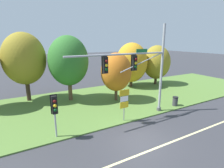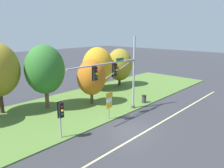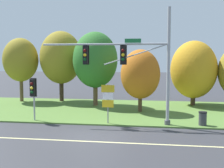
# 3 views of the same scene
# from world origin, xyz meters

# --- Properties ---
(ground_plane) EXTENTS (160.00, 160.00, 0.00)m
(ground_plane) POSITION_xyz_m (0.00, 0.00, 0.00)
(ground_plane) COLOR #333338
(lane_stripe) EXTENTS (36.00, 0.16, 0.01)m
(lane_stripe) POSITION_xyz_m (0.00, -1.20, 0.00)
(lane_stripe) COLOR beige
(lane_stripe) RESTS_ON ground
(grass_verge) EXTENTS (48.00, 11.50, 0.10)m
(grass_verge) POSITION_xyz_m (0.00, 8.25, 0.05)
(grass_verge) COLOR #517533
(grass_verge) RESTS_ON ground
(traffic_signal_mast) EXTENTS (8.92, 0.49, 7.89)m
(traffic_signal_mast) POSITION_xyz_m (2.14, 3.08, 4.44)
(traffic_signal_mast) COLOR #9EA0A5
(traffic_signal_mast) RESTS_ON grass_verge
(pedestrian_signal_near_kerb) EXTENTS (0.46, 0.55, 3.08)m
(pedestrian_signal_near_kerb) POSITION_xyz_m (-5.02, 2.94, 2.32)
(pedestrian_signal_near_kerb) COLOR #9EA0A5
(pedestrian_signal_near_kerb) RESTS_ON grass_verge
(route_sign_post) EXTENTS (0.91, 0.08, 2.72)m
(route_sign_post) POSITION_xyz_m (0.44, 2.91, 1.83)
(route_sign_post) COLOR slate
(route_sign_post) RESTS_ON grass_verge
(tree_left_of_mast) EXTENTS (4.39, 4.39, 7.34)m
(tree_left_of_mast) POSITION_xyz_m (-6.02, 12.31, 4.68)
(tree_left_of_mast) COLOR #423021
(tree_left_of_mast) RESTS_ON grass_verge
(tree_behind_signpost) EXTENTS (4.25, 4.25, 7.02)m
(tree_behind_signpost) POSITION_xyz_m (-1.94, 10.19, 4.45)
(tree_behind_signpost) COLOR brown
(tree_behind_signpost) RESTS_ON grass_verge
(tree_mid_verge) EXTENTS (3.32, 3.32, 5.26)m
(tree_mid_verge) POSITION_xyz_m (2.46, 7.63, 3.27)
(tree_mid_verge) COLOR #4C3823
(tree_mid_verge) RESTS_ON grass_verge
(tree_tall_centre) EXTENTS (4.41, 4.41, 6.19)m
(tree_tall_centre) POSITION_xyz_m (7.37, 11.71, 3.53)
(tree_tall_centre) COLOR #423021
(tree_tall_centre) RESTS_ON grass_verge
(tree_right_far) EXTENTS (3.98, 3.98, 5.79)m
(tree_right_far) POSITION_xyz_m (11.46, 11.07, 3.39)
(tree_right_far) COLOR #423021
(tree_right_far) RESTS_ON grass_verge
(trash_bin) EXTENTS (0.56, 0.56, 0.93)m
(trash_bin) POSITION_xyz_m (6.86, 3.22, 0.57)
(trash_bin) COLOR #38383D
(trash_bin) RESTS_ON grass_verge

